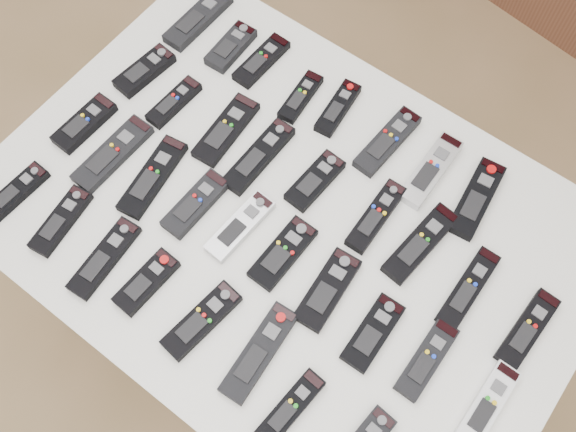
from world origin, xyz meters
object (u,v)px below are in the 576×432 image
Objects in this scene: remote_11 at (259,156)px; remote_15 at (468,288)px; remote_28 at (61,221)px; remote_32 at (259,352)px; remote_4 at (338,108)px; remote_14 at (420,243)px; remote_17 at (85,123)px; remote_1 at (231,47)px; remote_7 at (476,199)px; remote_18 at (113,154)px; remote_13 at (376,216)px; remote_24 at (373,333)px; remote_27 at (16,192)px; remote_2 at (261,61)px; remote_8 at (145,71)px; remote_6 at (430,170)px; remote_25 at (427,359)px; remote_10 at (226,130)px; remote_19 at (153,177)px; remote_29 at (105,258)px; remote_21 at (240,226)px; remote_33 at (290,408)px; remote_16 at (527,329)px; remote_31 at (202,320)px; remote_5 at (387,141)px; table at (288,231)px; remote_30 at (147,282)px; remote_12 at (315,181)px; remote_9 at (174,102)px; remote_20 at (196,204)px; remote_22 at (283,253)px; remote_23 at (328,290)px; remote_26 at (487,405)px; remote_0 at (198,19)px.

remote_11 is 1.07× the size of remote_15.
remote_28 is 0.50m from remote_32.
remote_14 is at bearing -34.10° from remote_4.
remote_14 and remote_17 have the same top height.
remote_7 is (0.67, -0.00, 0.00)m from remote_1.
remote_14 is at bearing 19.82° from remote_18.
remote_13 is 0.87× the size of remote_32.
remote_27 is at bearing -167.39° from remote_24.
remote_2 is 0.27m from remote_8.
remote_6 reaches higher than remote_25.
remote_10 is 0.93× the size of remote_19.
remote_13 is at bearing 120.35° from remote_24.
remote_29 is at bearing -127.50° from remote_6.
remote_33 is (0.30, -0.23, 0.00)m from remote_21.
remote_19 is (-0.15, -0.18, -0.00)m from remote_11.
remote_11 is at bearing 49.06° from remote_27.
remote_15 is (0.13, -0.03, -0.00)m from remote_14.
remote_31 reaches higher than remote_16.
remote_5 and remote_33 have the same top height.
remote_2 is 1.03× the size of remote_24.
remote_13 is at bearing 41.41° from remote_29.
remote_17 is at bearing -117.36° from remote_2.
table is 8.73× the size of remote_30.
remote_12 is 0.84× the size of remote_13.
remote_9 is 0.39m from remote_27.
remote_30 is (0.24, -0.56, 0.00)m from remote_1.
remote_7 is at bearing 104.51° from remote_25.
remote_20 is at bearing 36.86° from remote_28.
remote_28 is at bearing -151.00° from remote_22.
remote_2 is at bearing 108.69° from remote_20.
remote_28 is at bearing 172.64° from remote_29.
remote_7 is 1.02× the size of remote_10.
remote_12 is 0.79× the size of remote_15.
remote_28 reaches higher than remote_21.
remote_10 and remote_29 have the same top height.
remote_18 is 0.56m from remote_23.
remote_12 is at bearing -30.84° from remote_2.
remote_10 is (-0.24, 0.09, 0.07)m from table.
remote_26 is 1.21× the size of remote_30.
remote_9 is at bearing 152.69° from remote_33.
remote_0 is at bearing 144.93° from remote_33.
remote_17 is 1.00× the size of remote_24.
remote_1 is 0.20m from remote_9.
remote_5 is 1.08× the size of remote_16.
remote_19 is (0.11, 0.01, -0.00)m from remote_18.
table is at bearing 66.06° from remote_30.
table is 0.40m from remote_15.
remote_7 is at bearing 2.19° from remote_5.
remote_31 is (-0.28, -0.18, 0.00)m from remote_24.
remote_25 is (0.76, -0.36, -0.00)m from remote_1.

